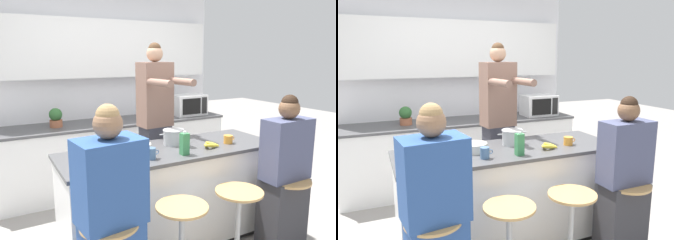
% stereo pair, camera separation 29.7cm
% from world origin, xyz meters
% --- Properties ---
extents(ground_plane, '(16.00, 16.00, 0.00)m').
position_xyz_m(ground_plane, '(0.00, 0.00, 0.00)').
color(ground_plane, gray).
extents(wall_back, '(3.32, 0.22, 2.70)m').
position_xyz_m(wall_back, '(0.00, 1.88, 1.54)').
color(wall_back, white).
rests_on(wall_back, ground_plane).
extents(back_counter, '(3.09, 0.68, 0.89)m').
position_xyz_m(back_counter, '(0.00, 1.55, 0.44)').
color(back_counter, white).
rests_on(back_counter, ground_plane).
extents(kitchen_island, '(2.02, 0.71, 0.91)m').
position_xyz_m(kitchen_island, '(0.00, 0.00, 0.46)').
color(kitchen_island, black).
rests_on(kitchen_island, ground_plane).
extents(bar_stool_center_right, '(0.38, 0.38, 0.68)m').
position_xyz_m(bar_stool_center_right, '(0.27, -0.61, 0.38)').
color(bar_stool_center_right, tan).
rests_on(bar_stool_center_right, ground_plane).
extents(bar_stool_rightmost, '(0.38, 0.38, 0.68)m').
position_xyz_m(bar_stool_rightmost, '(0.81, -0.63, 0.38)').
color(bar_stool_rightmost, tan).
rests_on(bar_stool_rightmost, ground_plane).
extents(person_cooking, '(0.39, 0.62, 1.87)m').
position_xyz_m(person_cooking, '(0.13, 0.57, 0.94)').
color(person_cooking, '#383842').
rests_on(person_cooking, ground_plane).
extents(person_wrapped_blanket, '(0.44, 0.33, 1.45)m').
position_xyz_m(person_wrapped_blanket, '(-0.79, -0.60, 0.69)').
color(person_wrapped_blanket, '#2D5193').
rests_on(person_wrapped_blanket, ground_plane).
extents(person_seated_near, '(0.43, 0.27, 1.41)m').
position_xyz_m(person_seated_near, '(0.79, -0.60, 0.64)').
color(person_seated_near, '#333338').
rests_on(person_seated_near, ground_plane).
extents(cooking_pot, '(0.29, 0.20, 0.14)m').
position_xyz_m(cooking_pot, '(0.08, 0.11, 0.98)').
color(cooking_pot, '#B7BABC').
rests_on(cooking_pot, kitchen_island).
extents(fruit_bowl, '(0.22, 0.22, 0.08)m').
position_xyz_m(fruit_bowl, '(-0.32, 0.02, 0.95)').
color(fruit_bowl, silver).
rests_on(fruit_bowl, kitchen_island).
extents(mixing_bowl_steel, '(0.17, 0.17, 0.08)m').
position_xyz_m(mixing_bowl_steel, '(-0.69, -0.21, 0.95)').
color(mixing_bowl_steel, '#B7BABC').
rests_on(mixing_bowl_steel, kitchen_island).
extents(coffee_cup_near, '(0.12, 0.09, 0.08)m').
position_xyz_m(coffee_cup_near, '(0.56, -0.11, 0.95)').
color(coffee_cup_near, orange).
rests_on(coffee_cup_near, kitchen_island).
extents(coffee_cup_far, '(0.11, 0.08, 0.09)m').
position_xyz_m(coffee_cup_far, '(-0.30, -0.19, 0.96)').
color(coffee_cup_far, '#4C7099').
rests_on(coffee_cup_far, kitchen_island).
extents(banana_bunch, '(0.18, 0.13, 0.06)m').
position_xyz_m(banana_bunch, '(0.31, -0.15, 0.94)').
color(banana_bunch, yellow).
rests_on(banana_bunch, kitchen_island).
extents(juice_carton, '(0.06, 0.06, 0.20)m').
position_xyz_m(juice_carton, '(0.00, -0.22, 1.00)').
color(juice_carton, '#38844C').
rests_on(juice_carton, kitchen_island).
extents(microwave, '(0.48, 0.34, 0.29)m').
position_xyz_m(microwave, '(1.13, 1.50, 1.03)').
color(microwave, white).
rests_on(microwave, back_counter).
extents(potted_plant, '(0.16, 0.16, 0.23)m').
position_xyz_m(potted_plant, '(-0.72, 1.55, 1.00)').
color(potted_plant, '#A86042').
rests_on(potted_plant, back_counter).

